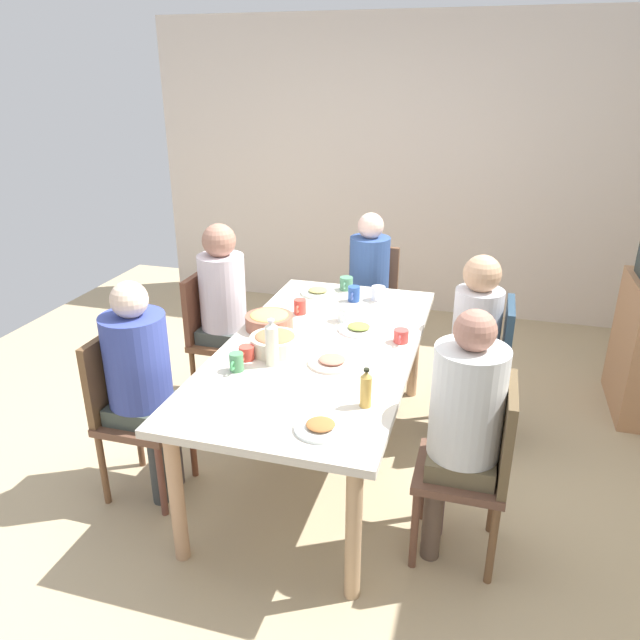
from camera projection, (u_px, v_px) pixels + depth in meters
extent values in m
plane|color=tan|center=(320.00, 459.00, 3.57)|extent=(6.26, 6.26, 0.00)
cube|color=beige|center=(401.00, 170.00, 5.44)|extent=(0.12, 4.63, 2.60)
cube|color=beige|center=(320.00, 349.00, 3.29)|extent=(2.04, 1.02, 0.04)
cylinder|color=tan|center=(301.00, 336.00, 4.36)|extent=(0.07, 0.07, 0.70)
cylinder|color=tan|center=(177.00, 496.00, 2.72)|extent=(0.07, 0.07, 0.70)
cylinder|color=tan|center=(414.00, 350.00, 4.15)|extent=(0.07, 0.07, 0.70)
cylinder|color=tan|center=(353.00, 531.00, 2.51)|extent=(0.07, 0.07, 0.70)
cube|color=brown|center=(460.00, 472.00, 2.74)|extent=(0.40, 0.40, 0.04)
cylinder|color=brown|center=(492.00, 544.00, 2.63)|extent=(0.04, 0.04, 0.43)
cylinder|color=brown|center=(494.00, 495.00, 2.93)|extent=(0.04, 0.04, 0.43)
cylinder|color=brown|center=(415.00, 529.00, 2.72)|extent=(0.04, 0.04, 0.43)
cylinder|color=brown|center=(424.00, 483.00, 3.02)|extent=(0.04, 0.04, 0.43)
cube|color=brown|center=(507.00, 434.00, 2.60)|extent=(0.38, 0.04, 0.45)
cylinder|color=brown|center=(432.00, 517.00, 2.78)|extent=(0.09, 0.09, 0.45)
cylinder|color=brown|center=(436.00, 495.00, 2.92)|extent=(0.09, 0.09, 0.45)
cube|color=brown|center=(461.00, 461.00, 2.72)|extent=(0.30, 0.30, 0.10)
cylinder|color=silver|center=(467.00, 402.00, 2.60)|extent=(0.32, 0.32, 0.51)
sphere|color=#A8725F|center=(475.00, 330.00, 2.47)|extent=(0.18, 0.18, 0.18)
cube|color=brown|center=(226.00, 341.00, 4.06)|extent=(0.40, 0.40, 0.04)
cylinder|color=brown|center=(216.00, 358.00, 4.34)|extent=(0.04, 0.04, 0.43)
cylinder|color=brown|center=(194.00, 379.00, 4.04)|extent=(0.04, 0.04, 0.43)
cylinder|color=brown|center=(260.00, 363.00, 4.25)|extent=(0.04, 0.04, 0.43)
cylinder|color=brown|center=(241.00, 386.00, 3.95)|extent=(0.04, 0.04, 0.43)
cube|color=brown|center=(199.00, 306.00, 4.02)|extent=(0.38, 0.04, 0.45)
cylinder|color=#3A3C40|center=(245.00, 367.00, 4.19)|extent=(0.09, 0.09, 0.45)
cylinder|color=#37393F|center=(236.00, 377.00, 4.05)|extent=(0.09, 0.09, 0.45)
cube|color=#3F4642|center=(225.00, 333.00, 4.04)|extent=(0.30, 0.30, 0.10)
cylinder|color=silver|center=(222.00, 292.00, 3.92)|extent=(0.30, 0.30, 0.49)
sphere|color=#A8745F|center=(219.00, 241.00, 3.79)|extent=(0.22, 0.22, 0.22)
cube|color=brown|center=(145.00, 419.00, 3.15)|extent=(0.40, 0.40, 0.04)
cylinder|color=brown|center=(139.00, 433.00, 3.43)|extent=(0.04, 0.04, 0.43)
cylinder|color=brown|center=(103.00, 468.00, 3.13)|extent=(0.04, 0.04, 0.43)
cylinder|color=brown|center=(193.00, 443.00, 3.35)|extent=(0.04, 0.04, 0.43)
cylinder|color=brown|center=(161.00, 480.00, 3.04)|extent=(0.04, 0.04, 0.43)
cube|color=brown|center=(109.00, 375.00, 3.11)|extent=(0.38, 0.04, 0.45)
cylinder|color=#453B3D|center=(173.00, 448.00, 3.28)|extent=(0.09, 0.09, 0.45)
cylinder|color=#3A3D3D|center=(158.00, 465.00, 3.14)|extent=(0.09, 0.09, 0.45)
cube|color=#3E473F|center=(143.00, 409.00, 3.13)|extent=(0.30, 0.30, 0.10)
cylinder|color=#37469A|center=(137.00, 360.00, 3.02)|extent=(0.32, 0.32, 0.48)
sphere|color=beige|center=(129.00, 300.00, 2.90)|extent=(0.18, 0.18, 0.18)
cube|color=#34334D|center=(472.00, 372.00, 3.65)|extent=(0.40, 0.40, 0.04)
cylinder|color=#2A3E47|center=(496.00, 423.00, 3.54)|extent=(0.04, 0.04, 0.43)
cylinder|color=#2F364D|center=(497.00, 395.00, 3.84)|extent=(0.04, 0.04, 0.43)
cylinder|color=#2A3B48|center=(438.00, 414.00, 3.62)|extent=(0.04, 0.04, 0.43)
cylinder|color=#352F49|center=(443.00, 388.00, 3.93)|extent=(0.04, 0.04, 0.43)
cube|color=#274056|center=(507.00, 340.00, 3.51)|extent=(0.38, 0.04, 0.45)
cylinder|color=#33374D|center=(451.00, 407.00, 3.68)|extent=(0.09, 0.09, 0.45)
cylinder|color=navy|center=(453.00, 395.00, 3.83)|extent=(0.09, 0.09, 0.45)
cube|color=#2F3C4F|center=(473.00, 363.00, 3.62)|extent=(0.30, 0.30, 0.10)
cylinder|color=silver|center=(477.00, 324.00, 3.52)|extent=(0.28, 0.28, 0.42)
sphere|color=tan|center=(482.00, 274.00, 3.41)|extent=(0.22, 0.22, 0.22)
cube|color=brown|center=(368.00, 311.00, 4.57)|extent=(0.40, 0.40, 0.04)
cylinder|color=brown|center=(393.00, 332.00, 4.77)|extent=(0.04, 0.04, 0.43)
cylinder|color=brown|center=(351.00, 327.00, 4.85)|extent=(0.04, 0.04, 0.43)
cylinder|color=brown|center=(385.00, 350.00, 4.46)|extent=(0.04, 0.04, 0.43)
cylinder|color=brown|center=(340.00, 344.00, 4.55)|extent=(0.04, 0.04, 0.43)
cube|color=brown|center=(374.00, 275.00, 4.64)|extent=(0.04, 0.38, 0.45)
cylinder|color=#364149|center=(375.00, 343.00, 4.55)|extent=(0.09, 0.09, 0.45)
cylinder|color=#43383F|center=(354.00, 341.00, 4.59)|extent=(0.09, 0.09, 0.45)
cube|color=#3C3D3F|center=(368.00, 304.00, 4.55)|extent=(0.30, 0.30, 0.10)
cylinder|color=#355598|center=(369.00, 268.00, 4.44)|extent=(0.29, 0.29, 0.46)
sphere|color=beige|center=(371.00, 226.00, 4.32)|extent=(0.19, 0.19, 0.19)
cylinder|color=white|center=(321.00, 428.00, 2.51)|extent=(0.22, 0.22, 0.01)
ellipsoid|color=#AC6533|center=(321.00, 424.00, 2.50)|extent=(0.12, 0.12, 0.02)
cylinder|color=white|center=(359.00, 330.00, 3.47)|extent=(0.23, 0.23, 0.01)
ellipsoid|color=#869F42|center=(359.00, 326.00, 3.46)|extent=(0.13, 0.13, 0.02)
cylinder|color=silver|center=(332.00, 363.00, 3.07)|extent=(0.25, 0.25, 0.01)
ellipsoid|color=tan|center=(332.00, 359.00, 3.06)|extent=(0.14, 0.14, 0.02)
cylinder|color=silver|center=(318.00, 293.00, 4.04)|extent=(0.23, 0.23, 0.01)
ellipsoid|color=tan|center=(318.00, 290.00, 4.03)|extent=(0.13, 0.13, 0.02)
cylinder|color=#9E5B45|center=(269.00, 322.00, 3.49)|extent=(0.28, 0.28, 0.08)
ellipsoid|color=tan|center=(269.00, 315.00, 3.47)|extent=(0.22, 0.22, 0.04)
cylinder|color=beige|center=(275.00, 344.00, 3.20)|extent=(0.27, 0.27, 0.09)
ellipsoid|color=#AB6E48|center=(275.00, 336.00, 3.18)|extent=(0.21, 0.21, 0.04)
cylinder|color=#D34336|center=(247.00, 353.00, 3.11)|extent=(0.08, 0.08, 0.07)
torus|color=#D44C3A|center=(243.00, 357.00, 3.07)|extent=(0.05, 0.01, 0.05)
cylinder|color=white|center=(344.00, 313.00, 3.59)|extent=(0.08, 0.08, 0.10)
torus|color=white|center=(342.00, 316.00, 3.54)|extent=(0.05, 0.01, 0.05)
cylinder|color=#D24844|center=(401.00, 336.00, 3.31)|extent=(0.08, 0.08, 0.07)
torus|color=#D14244|center=(400.00, 340.00, 3.26)|extent=(0.05, 0.01, 0.05)
cylinder|color=#CE4338|center=(300.00, 307.00, 3.70)|extent=(0.07, 0.07, 0.09)
torus|color=#D3513E|center=(297.00, 309.00, 3.65)|extent=(0.05, 0.01, 0.05)
cylinder|color=#4E8D67|center=(346.00, 283.00, 4.11)|extent=(0.09, 0.09, 0.09)
torus|color=#4F8867|center=(344.00, 286.00, 4.06)|extent=(0.05, 0.01, 0.05)
cylinder|color=#4C8B5A|center=(236.00, 362.00, 2.99)|extent=(0.07, 0.07, 0.09)
torus|color=#429657|center=(233.00, 366.00, 2.95)|extent=(0.05, 0.01, 0.05)
cylinder|color=white|center=(378.00, 293.00, 3.92)|extent=(0.09, 0.09, 0.09)
torus|color=white|center=(377.00, 296.00, 3.87)|extent=(0.05, 0.01, 0.05)
cylinder|color=#2A50A2|center=(354.00, 294.00, 3.90)|extent=(0.08, 0.08, 0.10)
torus|color=#394F95|center=(352.00, 296.00, 3.85)|extent=(0.05, 0.01, 0.05)
cylinder|color=gold|center=(366.00, 392.00, 2.66)|extent=(0.05, 0.05, 0.15)
cone|color=tan|center=(366.00, 374.00, 2.63)|extent=(0.05, 0.05, 0.03)
cylinder|color=black|center=(367.00, 370.00, 2.62)|extent=(0.03, 0.03, 0.01)
cylinder|color=beige|center=(272.00, 346.00, 3.03)|extent=(0.07, 0.07, 0.21)
cone|color=silver|center=(271.00, 324.00, 2.99)|extent=(0.06, 0.06, 0.03)
cylinder|color=silver|center=(271.00, 320.00, 2.98)|extent=(0.03, 0.03, 0.01)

